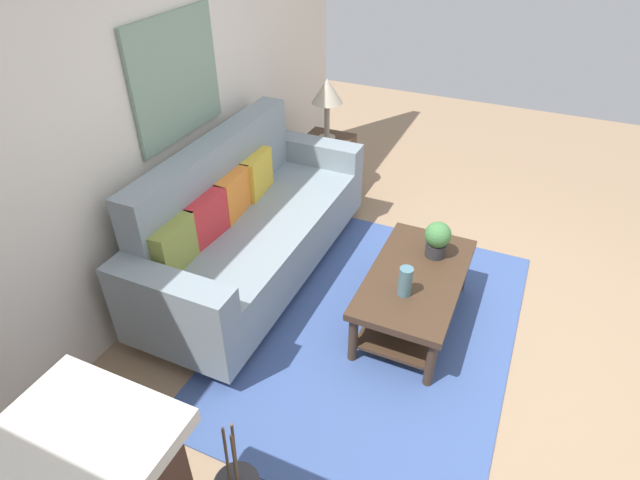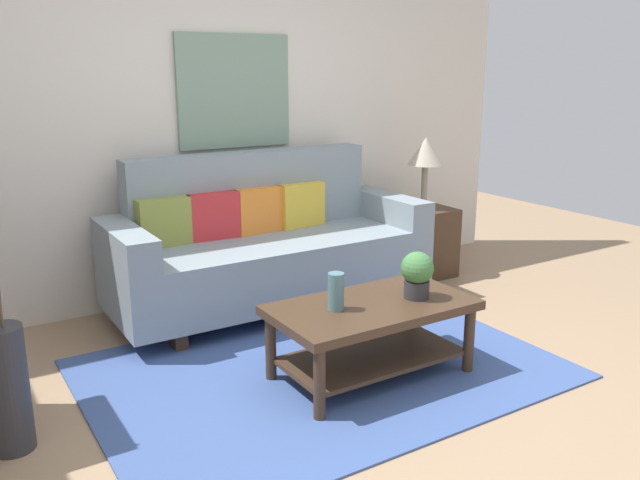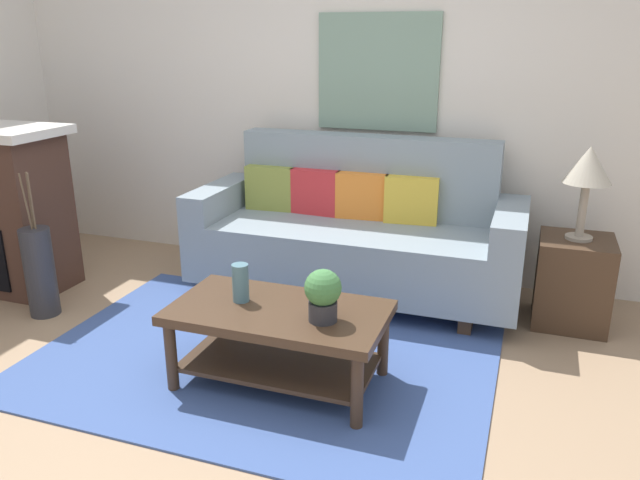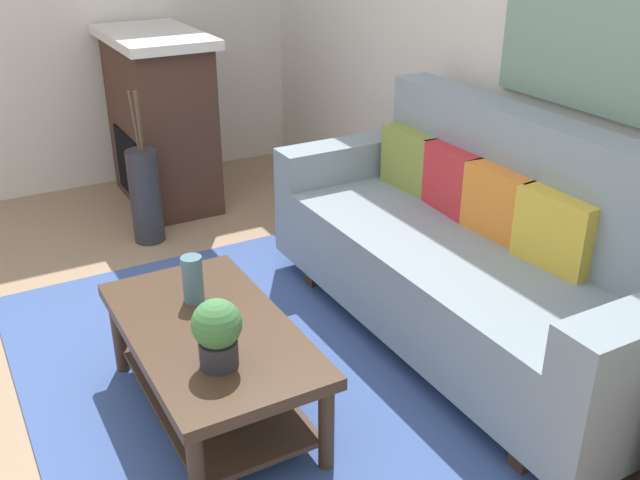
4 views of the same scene
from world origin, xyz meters
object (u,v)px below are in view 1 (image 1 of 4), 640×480
Objects in this scene: couch at (250,227)px; throw_pillow_orange at (233,195)px; potted_plant_tabletop at (437,238)px; throw_pillow_olive at (174,246)px; coffee_table at (414,288)px; framed_painting at (176,77)px; throw_pillow_mustard at (256,174)px; throw_pillow_crimson at (205,218)px; table_lamp at (327,93)px; tabletop_vase at (405,281)px; side_table at (327,166)px.

couch reaches higher than throw_pillow_orange.
couch is at bearing 99.31° from potted_plant_tabletop.
throw_pillow_olive is 1.37× the size of potted_plant_tabletop.
framed_painting reaches higher than coffee_table.
potted_plant_tabletop is (0.91, -1.47, -0.11)m from throw_pillow_olive.
potted_plant_tabletop is (-0.13, -1.47, -0.11)m from throw_pillow_mustard.
throw_pillow_olive is at bearing 180.00° from throw_pillow_orange.
throw_pillow_olive reaches higher than potted_plant_tabletop.
couch is 8.49× the size of potted_plant_tabletop.
framed_painting reaches higher than throw_pillow_crimson.
coffee_table is at bearing -65.10° from throw_pillow_olive.
table_lamp reaches higher than coffee_table.
throw_pillow_olive and throw_pillow_mustard have the same top height.
throw_pillow_mustard is 1.52m from tabletop_vase.
throw_pillow_orange and throw_pillow_mustard have the same top height.
tabletop_vase is at bearing -101.50° from couch.
throw_pillow_crimson is 1.37× the size of potted_plant_tabletop.
potted_plant_tabletop is (0.57, -1.47, -0.11)m from throw_pillow_crimson.
side_table is at bearing -0.45° from couch.
throw_pillow_orange is 1.42m from tabletop_vase.
throw_pillow_mustard is at bearing 19.92° from couch.
couch is 6.18× the size of throw_pillow_orange.
throw_pillow_olive reaches higher than side_table.
throw_pillow_crimson is 1.40m from tabletop_vase.
throw_pillow_orange is 0.63× the size of table_lamp.
potted_plant_tabletop is (0.22, -1.47, -0.11)m from throw_pillow_orange.
couch is 0.75m from throw_pillow_olive.
side_table reaches higher than coffee_table.
throw_pillow_orange is (0.69, 0.00, 0.00)m from throw_pillow_olive.
framed_painting is (-1.41, 0.48, 0.50)m from table_lamp.
tabletop_vase reaches higher than side_table.
couch is 6.18× the size of throw_pillow_olive.
framed_painting is (0.35, 0.34, 0.81)m from throw_pillow_crimson.
table_lamp is (0.00, 0.00, 0.71)m from side_table.
table_lamp reaches higher than side_table.
couch is at bearing 88.30° from coffee_table.
framed_painting is at bearing 81.54° from tabletop_vase.
throw_pillow_olive is (-0.69, 0.13, 0.25)m from couch.
throw_pillow_crimson is at bearing 160.08° from couch.
couch is at bearing 78.50° from tabletop_vase.
side_table is (1.19, 1.34, -0.29)m from potted_plant_tabletop.
tabletop_vase is at bearing -143.09° from side_table.
couch is 0.45m from throw_pillow_crimson.
coffee_table is at bearing -5.47° from tabletop_vase.
coffee_table is (-0.04, -1.29, -0.12)m from couch.
couch is at bearing -90.00° from throw_pillow_orange.
coffee_table is at bearing -91.70° from couch.
throw_pillow_orange is 1.49m from potted_plant_tabletop.
coffee_table is 2.11m from framed_painting.
couch reaches higher than side_table.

